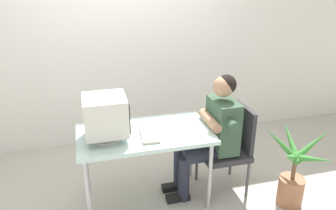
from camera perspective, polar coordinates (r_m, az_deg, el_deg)
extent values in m
plane|color=#B2ADA3|center=(3.53, -3.69, -15.68)|extent=(12.00, 12.00, 0.00)
cube|color=silver|center=(4.26, -3.89, 13.26)|extent=(8.00, 0.10, 3.00)
cylinder|color=#B7B7BC|center=(3.05, -13.51, -14.82)|extent=(0.04, 0.04, 0.72)
cylinder|color=#B7B7BC|center=(3.23, 7.20, -12.03)|extent=(0.04, 0.04, 0.72)
cylinder|color=#B7B7BC|center=(3.53, -13.85, -9.31)|extent=(0.04, 0.04, 0.72)
cylinder|color=#B7B7BC|center=(3.68, 3.96, -7.23)|extent=(0.04, 0.04, 0.72)
cube|color=silver|center=(3.13, -4.02, -4.97)|extent=(1.24, 0.69, 0.04)
cylinder|color=silver|center=(3.04, -10.38, -5.52)|extent=(0.27, 0.27, 0.02)
cylinder|color=silver|center=(3.03, -10.43, -4.97)|extent=(0.06, 0.06, 0.05)
cube|color=silver|center=(2.95, -10.68, -1.69)|extent=(0.37, 0.37, 0.33)
cube|color=black|center=(2.96, -7.03, -1.32)|extent=(0.01, 0.31, 0.27)
cube|color=beige|center=(3.09, -3.39, -4.62)|extent=(0.18, 0.45, 0.02)
cube|color=beige|center=(3.09, -3.40, -4.36)|extent=(0.15, 0.40, 0.01)
cylinder|color=#4C4C51|center=(3.38, 7.24, -13.46)|extent=(0.03, 0.03, 0.40)
cylinder|color=#4C4C51|center=(3.53, 13.47, -12.24)|extent=(0.03, 0.03, 0.40)
cylinder|color=#4C4C51|center=(3.69, 4.94, -9.96)|extent=(0.03, 0.03, 0.40)
cylinder|color=#4C4C51|center=(3.83, 10.71, -9.02)|extent=(0.03, 0.03, 0.40)
cube|color=#2D2D33|center=(3.48, 9.33, -7.92)|extent=(0.46, 0.46, 0.06)
cube|color=#2D2D33|center=(3.45, 12.82, -3.74)|extent=(0.04, 0.42, 0.45)
cube|color=#334C38|center=(3.33, 9.34, -3.36)|extent=(0.22, 0.40, 0.52)
sphere|color=#A57A5B|center=(3.17, 9.46, 3.12)|extent=(0.20, 0.20, 0.20)
sphere|color=black|center=(3.18, 9.98, 3.50)|extent=(0.19, 0.19, 0.19)
cylinder|color=#262838|center=(3.31, 6.32, -8.50)|extent=(0.42, 0.14, 0.14)
cylinder|color=#262838|center=(3.45, 5.27, -7.03)|extent=(0.42, 0.14, 0.14)
cylinder|color=#262838|center=(3.38, 2.75, -12.52)|extent=(0.11, 0.11, 0.48)
cylinder|color=#262838|center=(3.52, 1.87, -10.91)|extent=(0.11, 0.11, 0.48)
cube|color=black|center=(3.49, 1.71, -15.53)|extent=(0.24, 0.09, 0.06)
cube|color=black|center=(3.63, 0.89, -13.84)|extent=(0.24, 0.09, 0.06)
cylinder|color=#334C38|center=(3.09, 10.81, -3.25)|extent=(0.09, 0.14, 0.09)
cylinder|color=#334C38|center=(3.47, 7.67, -0.11)|extent=(0.09, 0.14, 0.09)
cylinder|color=#A57A5B|center=(3.25, 7.15, -2.62)|extent=(0.09, 0.40, 0.09)
cylinder|color=#9E6647|center=(3.59, 20.20, -13.63)|extent=(0.25, 0.25, 0.29)
cylinder|color=brown|center=(3.44, 20.78, -10.08)|extent=(0.04, 0.04, 0.23)
cone|color=#3B8437|center=(3.41, 23.22, -6.43)|extent=(0.39, 0.09, 0.34)
cone|color=#3B8437|center=(3.45, 20.26, -5.79)|extent=(0.13, 0.40, 0.33)
cone|color=#3B8437|center=(3.32, 19.01, -6.54)|extent=(0.35, 0.26, 0.37)
cone|color=#3B8437|center=(3.22, 20.12, -8.39)|extent=(0.38, 0.31, 0.31)
cone|color=#3B8437|center=(3.28, 23.52, -8.50)|extent=(0.18, 0.43, 0.28)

